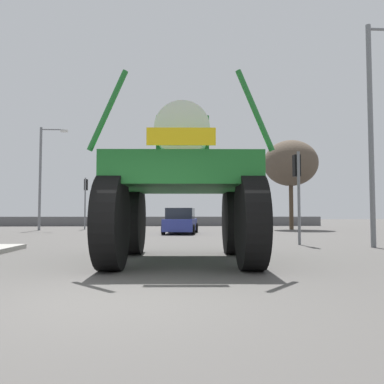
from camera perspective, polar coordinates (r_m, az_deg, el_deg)
The scene contains 10 objects.
ground_plane at distance 23.59m, azimuth -4.96°, elevation -6.03°, with size 120.00×120.00×0.00m, color #4C4947.
oversize_sprayer at distance 9.93m, azimuth -1.37°, elevation 0.91°, with size 3.92×5.51×4.22m.
sedan_ahead at distance 23.52m, azimuth -1.66°, elevation -4.31°, with size 2.30×4.29×1.52m.
traffic_signal_near_right at distance 15.77m, azimuth 15.03°, elevation 2.12°, with size 0.24×0.54×3.57m.
traffic_signal_far_left at distance 30.87m, azimuth -15.18°, elevation 0.03°, with size 0.24×0.55×3.91m.
traffic_signal_far_right at distance 30.28m, azimuth -7.44°, elevation -0.98°, with size 0.24×0.55×3.20m.
streetlight_near_right at distance 15.63m, azimuth 25.08°, elevation 9.31°, with size 2.21×0.24×7.99m.
streetlight_far_left at distance 30.19m, azimuth -20.88°, elevation 2.71°, with size 1.98×0.24×7.43m.
bare_tree_right at distance 30.77m, azimuth 14.13°, elevation 4.05°, with size 4.08×4.08×6.75m.
roadside_barrier at distance 38.00m, azimuth -4.33°, elevation -4.27°, with size 31.09×0.24×0.90m, color #59595B.
Camera 1 is at (0.67, -5.55, 1.18)m, focal length 36.73 mm.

